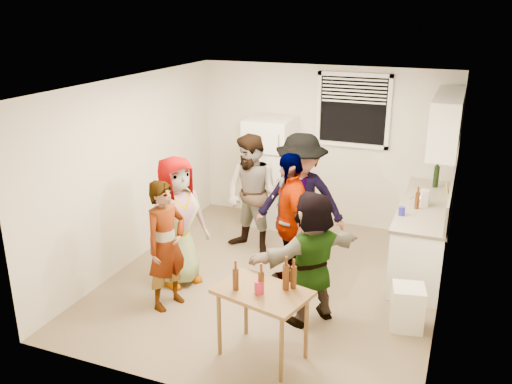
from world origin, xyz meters
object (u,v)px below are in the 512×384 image
at_px(guest_grey, 180,281).
at_px(trash_bin, 407,307).
at_px(kettle, 422,205).
at_px(blue_cup, 401,215).
at_px(guest_back_left, 252,251).
at_px(refrigerator, 270,171).
at_px(guest_orange, 310,318).
at_px(wine_bottle, 435,187).
at_px(guest_back_right, 299,263).
at_px(beer_bottle_table, 286,289).
at_px(serving_table, 262,355).
at_px(guest_black, 288,285).
at_px(guest_stripe, 170,304).
at_px(beer_bottle_counter, 416,209).
at_px(red_cup, 259,293).

bearing_deg(guest_grey, trash_bin, -60.52).
bearing_deg(kettle, blue_cup, -118.27).
bearing_deg(guest_back_left, refrigerator, 114.54).
height_order(guest_grey, guest_back_left, guest_back_left).
bearing_deg(guest_orange, guest_back_left, -99.26).
bearing_deg(wine_bottle, trash_bin, -91.01).
distance_m(guest_back_left, guest_back_right, 0.76).
xyz_separation_m(kettle, beer_bottle_table, (-1.02, -2.47, -0.16)).
distance_m(serving_table, guest_black, 1.51).
relative_size(guest_stripe, guest_back_right, 0.84).
bearing_deg(guest_back_left, beer_bottle_table, -43.66).
xyz_separation_m(guest_back_right, guest_orange, (0.53, -1.28, 0.00)).
bearing_deg(guest_back_right, wine_bottle, 31.85).
bearing_deg(guest_black, serving_table, -24.87).
bearing_deg(kettle, beer_bottle_counter, -112.00).
bearing_deg(beer_bottle_table, guest_black, 106.95).
bearing_deg(guest_black, red_cup, -25.62).
height_order(serving_table, guest_black, serving_table).
xyz_separation_m(trash_bin, beer_bottle_table, (-1.08, -0.95, 0.49)).
relative_size(beer_bottle_counter, trash_bin, 0.44).
height_order(refrigerator, wine_bottle, refrigerator).
xyz_separation_m(guest_back_left, guest_orange, (1.28, -1.41, 0.00)).
bearing_deg(guest_back_right, red_cup, -90.02).
distance_m(beer_bottle_counter, serving_table, 2.82).
xyz_separation_m(blue_cup, beer_bottle_table, (-0.82, -1.99, -0.16)).
bearing_deg(wine_bottle, guest_grey, -140.71).
bearing_deg(blue_cup, guest_orange, -121.27).
bearing_deg(wine_bottle, red_cup, -111.03).
bearing_deg(guest_grey, beer_bottle_counter, -33.98).
xyz_separation_m(wine_bottle, guest_grey, (-2.86, -2.34, -0.90)).
relative_size(guest_back_left, guest_back_right, 0.94).
distance_m(wine_bottle, guest_stripe, 4.04).
relative_size(wine_bottle, guest_grey, 0.19).
relative_size(guest_grey, guest_black, 0.96).
height_order(wine_bottle, guest_black, wine_bottle).
relative_size(beer_bottle_table, guest_back_left, 0.15).
relative_size(guest_back_right, guest_black, 1.05).
bearing_deg(refrigerator, guest_orange, -60.73).
bearing_deg(red_cup, beer_bottle_counter, 64.39).
xyz_separation_m(blue_cup, guest_black, (-1.24, -0.61, -0.90)).
distance_m(trash_bin, guest_back_left, 2.60).
relative_size(refrigerator, kettle, 7.38).
relative_size(kettle, guest_orange, 0.15).
distance_m(guest_grey, guest_back_left, 1.29).
xyz_separation_m(serving_table, guest_back_left, (-1.02, 2.25, 0.00)).
relative_size(kettle, trash_bin, 0.47).
bearing_deg(serving_table, guest_stripe, 159.36).
relative_size(kettle, guest_stripe, 0.15).
relative_size(wine_bottle, beer_bottle_counter, 1.43).
bearing_deg(beer_bottle_table, blue_cup, 67.56).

